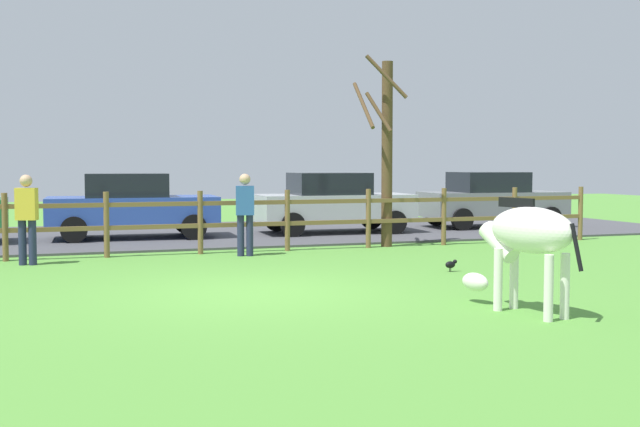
# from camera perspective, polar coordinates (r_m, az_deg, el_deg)

# --- Properties ---
(ground_plane) EXTENTS (60.00, 60.00, 0.00)m
(ground_plane) POSITION_cam_1_polar(r_m,az_deg,el_deg) (11.22, -4.55, -5.75)
(ground_plane) COLOR #549338
(parking_asphalt) EXTENTS (28.00, 7.40, 0.05)m
(parking_asphalt) POSITION_cam_1_polar(r_m,az_deg,el_deg) (20.30, -11.05, -1.55)
(parking_asphalt) COLOR #47474C
(parking_asphalt) RESTS_ON ground_plane
(paddock_fence) EXTENTS (20.40, 0.11, 1.29)m
(paddock_fence) POSITION_cam_1_polar(r_m,az_deg,el_deg) (15.88, -12.02, -0.41)
(paddock_fence) COLOR brown
(paddock_fence) RESTS_ON ground_plane
(bare_tree) EXTENTS (0.86, 1.23, 4.18)m
(bare_tree) POSITION_cam_1_polar(r_m,az_deg,el_deg) (17.31, 4.83, 4.73)
(bare_tree) COLOR #513A23
(bare_tree) RESTS_ON ground_plane
(zebra) EXTENTS (0.76, 1.91, 1.41)m
(zebra) POSITION_cam_1_polar(r_m,az_deg,el_deg) (9.80, 14.82, -1.76)
(zebra) COLOR white
(zebra) RESTS_ON ground_plane
(crow_on_grass) EXTENTS (0.21, 0.10, 0.20)m
(crow_on_grass) POSITION_cam_1_polar(r_m,az_deg,el_deg) (13.46, 9.55, -3.68)
(crow_on_grass) COLOR black
(crow_on_grass) RESTS_ON ground_plane
(parked_car_grey) EXTENTS (4.09, 2.06, 1.56)m
(parked_car_grey) POSITION_cam_1_polar(r_m,az_deg,el_deg) (22.67, 12.41, 1.04)
(parked_car_grey) COLOR slate
(parked_car_grey) RESTS_ON parking_asphalt
(parked_car_silver) EXTENTS (4.05, 1.99, 1.56)m
(parked_car_silver) POSITION_cam_1_polar(r_m,az_deg,el_deg) (20.26, 0.96, 0.83)
(parked_car_silver) COLOR #B7BABF
(parked_car_silver) RESTS_ON parking_asphalt
(parked_car_blue) EXTENTS (4.08, 2.03, 1.56)m
(parked_car_blue) POSITION_cam_1_polar(r_m,az_deg,el_deg) (19.31, -13.62, 0.59)
(parked_car_blue) COLOR #2D4CAD
(parked_car_blue) RESTS_ON parking_asphalt
(visitor_left_of_tree) EXTENTS (0.40, 0.30, 1.64)m
(visitor_left_of_tree) POSITION_cam_1_polar(r_m,az_deg,el_deg) (15.54, -5.50, 0.21)
(visitor_left_of_tree) COLOR #232847
(visitor_left_of_tree) RESTS_ON ground_plane
(visitor_right_of_tree) EXTENTS (0.41, 0.31, 1.64)m
(visitor_right_of_tree) POSITION_cam_1_polar(r_m,az_deg,el_deg) (15.04, -20.64, -0.12)
(visitor_right_of_tree) COLOR #232847
(visitor_right_of_tree) RESTS_ON ground_plane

